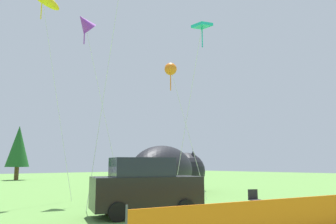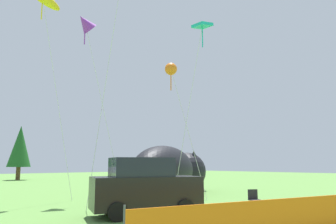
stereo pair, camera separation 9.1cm
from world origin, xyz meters
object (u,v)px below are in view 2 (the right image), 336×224
(folding_chair, at_px, (254,198))
(kite_purple_delta, at_px, (85,24))
(parked_car, at_px, (145,187))
(kite_orange_flower, at_px, (171,70))
(kite_teal_diamond, at_px, (202,29))
(inflatable_cat, at_px, (170,172))

(folding_chair, distance_m, kite_purple_delta, 13.25)
(parked_car, relative_size, kite_purple_delta, 0.41)
(kite_orange_flower, bearing_deg, kite_teal_diamond, -74.75)
(parked_car, bearing_deg, inflatable_cat, 63.09)
(folding_chair, bearing_deg, kite_orange_flower, -160.55)
(inflatable_cat, distance_m, kite_teal_diamond, 9.19)
(parked_car, distance_m, inflatable_cat, 8.98)
(folding_chair, height_order, kite_teal_diamond, kite_teal_diamond)
(inflatable_cat, height_order, kite_purple_delta, kite_purple_delta)
(kite_purple_delta, bearing_deg, kite_teal_diamond, -44.55)
(kite_orange_flower, bearing_deg, parked_car, -142.22)
(kite_purple_delta, relative_size, kite_teal_diamond, 1.08)
(kite_purple_delta, bearing_deg, folding_chair, -67.88)
(inflatable_cat, xyz_separation_m, kite_orange_flower, (-1.88, -2.15, 6.04))
(parked_car, xyz_separation_m, inflatable_cat, (6.74, 5.91, 0.35))
(kite_purple_delta, height_order, kite_orange_flower, kite_purple_delta)
(kite_teal_diamond, bearing_deg, kite_purple_delta, 135.45)
(kite_teal_diamond, bearing_deg, parked_car, -161.77)
(parked_car, relative_size, kite_teal_diamond, 0.44)
(parked_car, height_order, kite_orange_flower, kite_orange_flower)
(folding_chair, distance_m, inflatable_cat, 8.49)
(kite_purple_delta, bearing_deg, parked_car, -95.36)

